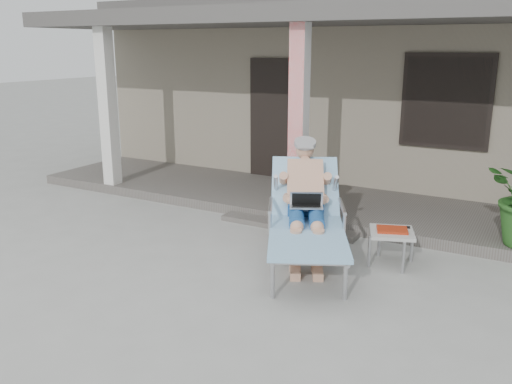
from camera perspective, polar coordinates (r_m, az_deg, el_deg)
The scene contains 7 objects.
ground at distance 6.07m, azimuth -4.35°, elevation -8.86°, with size 60.00×60.00×0.00m, color #9E9E99.
house at distance 11.55m, azimuth 13.71°, elevation 10.81°, with size 10.40×5.40×3.30m.
porch_deck at distance 8.55m, azimuth 6.69°, elevation -1.16°, with size 10.00×2.00×0.15m, color #605B56.
porch_overhang at distance 8.16m, azimuth 7.15°, elevation 17.34°, with size 10.00×2.30×2.85m.
porch_step at distance 7.56m, azimuth 3.35°, elevation -3.59°, with size 2.00×0.30×0.07m, color #605B56.
lounger at distance 6.30m, azimuth 5.34°, elevation 0.56°, with size 1.67×2.27×1.43m.
side_table at distance 6.43m, azimuth 14.11°, elevation -4.32°, with size 0.62×0.62×0.44m.
Camera 1 is at (3.07, -4.61, 2.47)m, focal length 38.00 mm.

